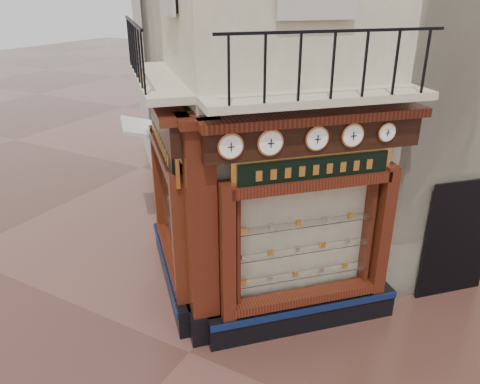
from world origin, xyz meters
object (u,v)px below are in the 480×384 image
Objects in this scene: clock_c at (317,138)px; clock_e at (387,132)px; clock_b at (270,143)px; signboard_left at (163,141)px; signboard_right at (314,168)px; clock_a at (231,146)px; awning at (150,224)px; clock_d at (352,135)px; corner_pilaster at (202,239)px.

clock_c is 1.18m from clock_e.
clock_b reaches higher than signboard_left.
clock_b is 0.21× the size of signboard_right.
clock_c is 0.17× the size of signboard_left.
clock_c is (0.52, 0.52, -0.00)m from clock_b.
signboard_left is (-2.03, 1.05, -0.52)m from clock_a.
clock_a is 0.26× the size of awning.
signboard_left is at bearing 107.78° from clock_a.
clock_e is (1.77, 1.77, 0.00)m from clock_a.
signboard_right is (0.89, 1.05, -0.52)m from clock_a.
awning is at bearing 113.76° from clock_c.
clock_b reaches higher than clock_d.
corner_pilaster is 9.85× the size of clock_b.
signboard_left is at bearing 135.00° from signboard_right.
clock_a is 6.25m from awning.
signboard_right is at bearing -155.35° from awning.
signboard_left reaches higher than awning.
clock_a is 1.26× the size of clock_e.
signboard_left is at bearing 120.67° from clock_b.
clock_d is at bearing -11.49° from signboard_right.
clock_e is at bearing 0.00° from clock_d.
clock_d is at bearing 0.00° from clock_a.
signboard_right is at bearing 8.12° from clock_b.
clock_a is at bearing -170.03° from awning.
signboard_left is (-1.46, 1.01, 1.15)m from corner_pilaster.
clock_b reaches higher than clock_c.
corner_pilaster reaches higher than signboard_right.
clock_a reaches higher than clock_e.
clock_e is 0.21× the size of awning.
clock_d is 0.76m from signboard_right.
clock_a is 1.03× the size of clock_d.
signboard_right is at bearing 4.62° from clock_a.
clock_c is 6.57m from awning.
clock_c is 1.24× the size of clock_e.
signboard_left is at bearing 145.76° from clock_e.
signboard_right is (5.06, -1.88, 3.10)m from awning.
signboard_right is at bearing -10.25° from corner_pilaster.
clock_d is 6.78m from awning.
clock_a is 0.96× the size of clock_b.
clock_c reaches higher than awning.
clock_e is 7.05m from awning.
clock_d is at bearing -10.55° from corner_pilaster.
signboard_left is (-2.45, 0.63, -0.52)m from clock_b.
clock_d is (1.35, 1.35, 0.00)m from clock_a.
signboard_right is (-0.46, -0.31, -0.52)m from clock_d.
clock_c is (1.51, 0.90, 1.67)m from corner_pilaster.
awning is at bearing 96.22° from corner_pilaster.
corner_pilaster reaches higher than signboard_left.
clock_a is 1.91m from clock_d.
clock_e is at bearing -0.00° from clock_c.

